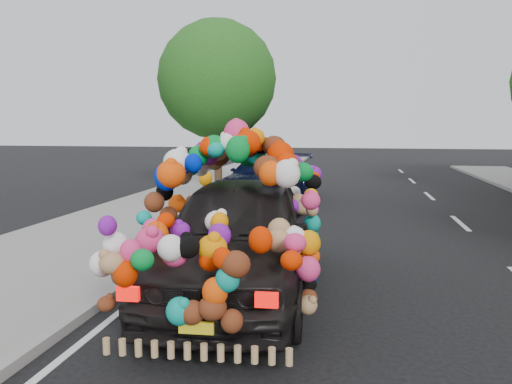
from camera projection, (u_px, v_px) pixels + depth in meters
ground at (293, 273)px, 8.16m from camera, size 100.00×100.00×0.00m
sidewalk at (55, 257)px, 8.94m from camera, size 4.00×60.00×0.12m
kerb at (157, 262)px, 8.58m from camera, size 0.15×60.00×0.13m
tree_near_sidewalk at (217, 80)px, 17.59m from camera, size 4.20×4.20×6.13m
plush_art_car at (239, 210)px, 7.08m from camera, size 2.61×5.22×2.32m
navy_sedan at (267, 178)px, 16.02m from camera, size 2.90×5.37×1.48m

